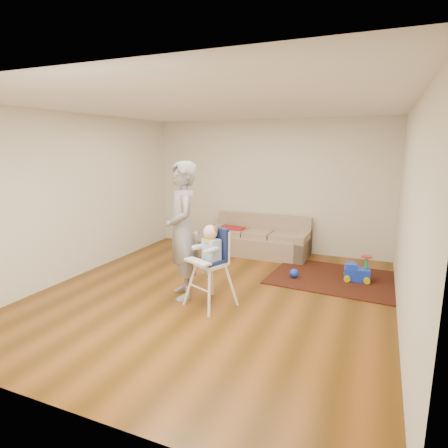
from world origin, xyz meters
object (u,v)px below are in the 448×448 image
at_px(ride_on_toy, 357,268).
at_px(high_chair, 211,267).
at_px(sofa, 259,236).
at_px(side_table, 221,239).
at_px(toy_ball, 294,273).
at_px(adult, 183,231).

height_order(ride_on_toy, high_chair, high_chair).
relative_size(sofa, side_table, 4.05).
height_order(side_table, toy_ball, side_table).
height_order(high_chair, adult, adult).
xyz_separation_m(side_table, adult, (0.48, -2.50, 0.74)).
relative_size(toy_ball, adult, 0.08).
xyz_separation_m(toy_ball, adult, (-1.33, -1.37, 0.89)).
relative_size(sofa, ride_on_toy, 4.67).
distance_m(sofa, adult, 2.61).
bearing_deg(toy_ball, sofa, 130.92).
xyz_separation_m(high_chair, adult, (-0.50, 0.14, 0.43)).
bearing_deg(high_chair, ride_on_toy, 68.54).
bearing_deg(toy_ball, ride_on_toy, 15.53).
bearing_deg(side_table, toy_ball, -31.88).
height_order(ride_on_toy, toy_ball, ride_on_toy).
distance_m(side_table, toy_ball, 2.14).
distance_m(sofa, ride_on_toy, 2.15).
relative_size(side_table, toy_ball, 3.33).
xyz_separation_m(side_table, toy_ball, (1.81, -1.13, -0.16)).
xyz_separation_m(ride_on_toy, toy_ball, (-0.97, -0.27, -0.14)).
bearing_deg(adult, high_chair, 37.72).
bearing_deg(adult, ride_on_toy, 88.52).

